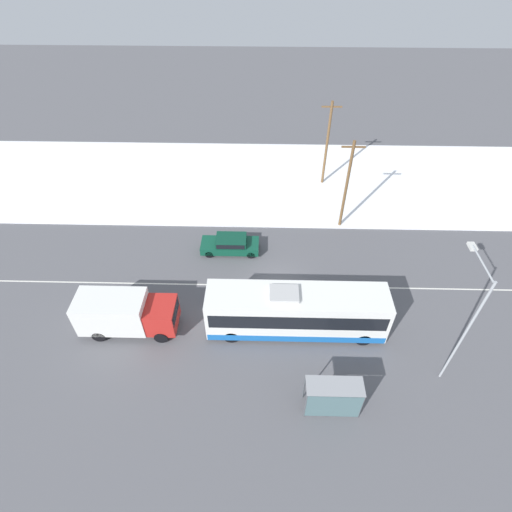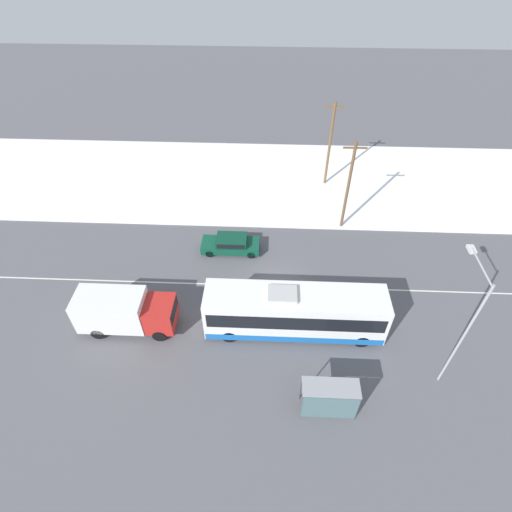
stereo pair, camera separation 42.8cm
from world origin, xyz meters
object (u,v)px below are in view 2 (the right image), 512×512
(pedestrian_at_stop, at_px, (328,384))
(sedan_car, at_px, (231,243))
(box_truck, at_px, (124,311))
(streetlamp, at_px, (466,317))
(utility_pole_snowlot, at_px, (330,144))
(city_bus, at_px, (295,312))
(utility_pole_roadside, at_px, (348,186))
(bus_shelter, at_px, (330,399))

(pedestrian_at_stop, bearing_deg, sedan_car, 118.48)
(sedan_car, relative_size, pedestrian_at_stop, 2.61)
(box_truck, height_order, pedestrian_at_stop, box_truck)
(pedestrian_at_stop, bearing_deg, streetlamp, 14.79)
(pedestrian_at_stop, relative_size, utility_pole_snowlot, 0.21)
(pedestrian_at_stop, bearing_deg, box_truck, 161.34)
(city_bus, height_order, pedestrian_at_stop, city_bus)
(city_bus, xyz_separation_m, utility_pole_roadside, (4.44, 11.16, 2.44))
(city_bus, xyz_separation_m, utility_pole_snowlot, (3.57, 17.94, 2.56))
(bus_shelter, xyz_separation_m, streetlamp, (6.91, 3.00, 3.56))
(sedan_car, height_order, pedestrian_at_stop, pedestrian_at_stop)
(city_bus, relative_size, box_truck, 1.82)
(streetlamp, relative_size, utility_pole_roadside, 1.04)
(bus_shelter, bearing_deg, box_truck, 156.66)
(sedan_car, bearing_deg, utility_pole_roadside, -159.23)
(pedestrian_at_stop, bearing_deg, city_bus, 111.45)
(city_bus, height_order, utility_pole_roadside, utility_pole_roadside)
(utility_pole_roadside, height_order, utility_pole_snowlot, utility_pole_snowlot)
(pedestrian_at_stop, bearing_deg, utility_pole_roadside, 80.51)
(bus_shelter, bearing_deg, sedan_car, 116.14)
(box_truck, bearing_deg, bus_shelter, -23.34)
(city_bus, bearing_deg, streetlamp, -17.80)
(streetlamp, xyz_separation_m, utility_pole_snowlot, (-5.10, 20.72, -0.93))
(pedestrian_at_stop, height_order, streetlamp, streetlamp)
(city_bus, bearing_deg, pedestrian_at_stop, -68.55)
(box_truck, relative_size, utility_pole_roadside, 0.79)
(box_truck, height_order, bus_shelter, box_truck)
(sedan_car, relative_size, utility_pole_roadside, 0.58)
(sedan_car, height_order, utility_pole_roadside, utility_pole_roadside)
(bus_shelter, distance_m, utility_pole_snowlot, 23.93)
(city_bus, height_order, box_truck, city_bus)
(utility_pole_snowlot, bearing_deg, streetlamp, -76.17)
(sedan_car, bearing_deg, pedestrian_at_stop, 118.48)
(pedestrian_at_stop, bearing_deg, utility_pole_snowlot, 85.53)
(city_bus, bearing_deg, utility_pole_roadside, 68.31)
(city_bus, xyz_separation_m, box_truck, (-11.06, -0.25, -0.15))
(box_truck, bearing_deg, city_bus, 1.29)
(bus_shelter, relative_size, streetlamp, 0.37)
(city_bus, bearing_deg, bus_shelter, -73.12)
(utility_pole_snowlot, bearing_deg, utility_pole_roadside, -82.66)
(sedan_car, height_order, utility_pole_snowlot, utility_pole_snowlot)
(utility_pole_roadside, xyz_separation_m, utility_pole_snowlot, (-0.87, 6.78, 0.12))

